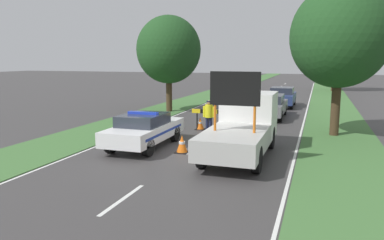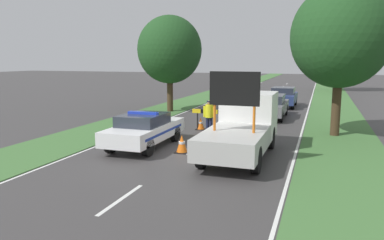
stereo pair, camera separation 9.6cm
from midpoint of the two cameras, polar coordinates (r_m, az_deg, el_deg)
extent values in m
plane|color=#3D3A3A|center=(14.97, -0.37, -4.71)|extent=(160.00, 160.00, 0.00)
cube|color=silver|center=(10.16, -10.81, -11.77)|extent=(0.12, 2.28, 0.01)
cube|color=silver|center=(15.46, 0.27, -4.25)|extent=(0.12, 2.28, 0.01)
cube|color=silver|center=(21.16, 5.45, -0.59)|extent=(0.12, 2.28, 0.01)
cube|color=silver|center=(27.00, 8.41, 1.50)|extent=(0.12, 2.28, 0.01)
cube|color=silver|center=(32.92, 10.31, 2.85)|extent=(0.12, 2.28, 0.01)
cube|color=silver|center=(38.87, 11.64, 3.78)|extent=(0.12, 2.28, 0.01)
cube|color=silver|center=(44.85, 12.61, 4.46)|extent=(0.12, 2.28, 0.01)
cube|color=silver|center=(50.84, 13.36, 4.99)|extent=(0.12, 2.28, 0.01)
cube|color=silver|center=(56.84, 13.95, 5.40)|extent=(0.12, 2.28, 0.01)
cube|color=silver|center=(28.82, 0.89, 2.09)|extent=(0.10, 64.43, 0.01)
cube|color=silver|center=(27.47, 16.97, 1.33)|extent=(0.10, 64.43, 0.01)
cube|color=#427038|center=(35.51, 1.42, 3.48)|extent=(3.30, 120.00, 0.03)
cube|color=#427038|center=(33.93, 20.31, 2.63)|extent=(3.30, 120.00, 0.03)
cube|color=white|center=(15.67, -7.38, -1.72)|extent=(1.84, 4.48, 0.59)
cube|color=#282D38|center=(15.46, -7.64, 0.07)|extent=(1.62, 2.06, 0.45)
cylinder|color=black|center=(17.30, -7.72, -1.68)|extent=(0.24, 0.71, 0.71)
cylinder|color=black|center=(16.66, -2.79, -2.03)|extent=(0.24, 0.71, 0.71)
cylinder|color=black|center=(14.92, -12.47, -3.59)|extent=(0.24, 0.71, 0.71)
cylinder|color=black|center=(14.17, -6.92, -4.11)|extent=(0.24, 0.71, 0.71)
cube|color=#1E38C6|center=(15.42, -7.66, 1.07)|extent=(1.29, 0.24, 0.10)
cube|color=#193399|center=(15.67, -7.39, -1.61)|extent=(1.85, 3.68, 0.10)
cube|color=black|center=(17.72, -4.14, -0.58)|extent=(1.01, 0.08, 0.35)
cube|color=white|center=(15.61, 8.53, 0.85)|extent=(2.07, 2.07, 1.82)
cube|color=#232833|center=(16.56, 9.19, 2.46)|extent=(1.76, 0.04, 0.80)
cube|color=#B2B2AD|center=(12.95, 6.21, -3.33)|extent=(2.07, 3.64, 0.72)
cylinder|color=#D16619|center=(12.96, 3.32, 0.36)|extent=(0.09, 0.09, 0.90)
cylinder|color=#D16619|center=(12.67, 9.29, 0.05)|extent=(0.09, 0.09, 0.90)
cube|color=black|center=(12.68, 6.36, 4.78)|extent=(1.71, 0.12, 1.14)
cylinder|color=black|center=(15.95, 5.21, -2.23)|extent=(0.24, 0.89, 0.89)
cylinder|color=black|center=(15.63, 11.76, -2.63)|extent=(0.24, 0.89, 0.89)
cylinder|color=black|center=(12.58, 1.36, -5.35)|extent=(0.24, 0.89, 0.89)
cylinder|color=black|center=(12.18, 9.66, -5.98)|extent=(0.24, 0.89, 0.89)
cylinder|color=black|center=(19.26, 0.63, -0.22)|extent=(0.07, 0.07, 0.88)
cylinder|color=black|center=(18.71, 6.90, -0.57)|extent=(0.07, 0.07, 0.88)
cube|color=yellow|center=(19.19, 0.51, 1.38)|extent=(0.45, 0.08, 0.21)
cube|color=black|center=(19.06, 1.79, 1.32)|extent=(0.45, 0.08, 0.21)
cube|color=yellow|center=(18.93, 3.08, 1.26)|extent=(0.45, 0.08, 0.21)
cube|color=black|center=(18.82, 4.40, 1.20)|extent=(0.45, 0.08, 0.21)
cube|color=yellow|center=(18.71, 5.73, 1.13)|extent=(0.45, 0.08, 0.21)
cube|color=black|center=(18.62, 7.07, 1.07)|extent=(0.45, 0.08, 0.21)
cylinder|color=#191E38|center=(18.22, 2.16, -0.86)|extent=(0.15, 0.15, 0.82)
cylinder|color=#191E38|center=(18.17, 2.68, -0.89)|extent=(0.15, 0.15, 0.82)
cylinder|color=yellow|center=(18.08, 2.44, 1.37)|extent=(0.38, 0.38, 0.62)
cylinder|color=yellow|center=(18.15, 1.72, 1.31)|extent=(0.12, 0.12, 0.53)
cylinder|color=yellow|center=(18.02, 3.15, 1.24)|extent=(0.12, 0.12, 0.53)
sphere|color=#A57A5B|center=(18.03, 2.44, 2.68)|extent=(0.21, 0.21, 0.21)
cylinder|color=#141933|center=(18.02, 2.45, 2.86)|extent=(0.24, 0.24, 0.05)
cylinder|color=#191E38|center=(17.92, 4.75, -0.98)|extent=(0.16, 0.16, 0.87)
cylinder|color=#191E38|center=(17.88, 5.31, -1.01)|extent=(0.16, 0.16, 0.87)
cylinder|color=#3D3D42|center=(17.78, 5.06, 1.42)|extent=(0.40, 0.40, 0.65)
cylinder|color=#3D3D42|center=(17.85, 4.29, 1.35)|extent=(0.13, 0.13, 0.56)
cylinder|color=#3D3D42|center=(17.73, 5.84, 1.28)|extent=(0.13, 0.13, 0.56)
sphere|color=beige|center=(17.73, 5.09, 2.83)|extent=(0.23, 0.23, 0.23)
cube|color=black|center=(19.42, 1.10, -1.41)|extent=(0.46, 0.46, 0.03)
cone|color=orange|center=(19.36, 1.11, -0.48)|extent=(0.40, 0.40, 0.61)
cylinder|color=white|center=(19.36, 1.11, -0.39)|extent=(0.22, 0.22, 0.09)
cube|color=black|center=(17.85, 9.87, -2.51)|extent=(0.42, 0.42, 0.03)
cone|color=orange|center=(17.79, 9.90, -1.59)|extent=(0.36, 0.36, 0.55)
cylinder|color=white|center=(17.79, 9.90, -1.50)|extent=(0.20, 0.20, 0.08)
cube|color=black|center=(14.71, -1.72, -4.91)|extent=(0.50, 0.50, 0.03)
cone|color=orange|center=(14.63, -1.72, -3.60)|extent=(0.43, 0.43, 0.66)
cylinder|color=white|center=(14.62, -1.72, -3.47)|extent=(0.24, 0.24, 0.09)
cube|color=slate|center=(23.74, 11.63, 1.91)|extent=(1.82, 4.69, 0.62)
cube|color=#282D38|center=(23.54, 11.63, 3.21)|extent=(1.60, 2.16, 0.49)
cylinder|color=black|center=(25.31, 10.25, 1.70)|extent=(0.24, 0.67, 0.67)
cylinder|color=black|center=(25.13, 13.81, 1.52)|extent=(0.24, 0.67, 0.67)
cylinder|color=black|center=(22.47, 9.14, 0.77)|extent=(0.24, 0.67, 0.67)
cylinder|color=black|center=(22.26, 13.15, 0.57)|extent=(0.24, 0.67, 0.67)
cube|color=navy|center=(29.46, 13.48, 3.28)|extent=(1.84, 4.38, 0.67)
cube|color=#282D38|center=(29.28, 13.50, 4.39)|extent=(1.62, 2.02, 0.50)
cylinder|color=black|center=(30.92, 12.22, 2.98)|extent=(0.24, 0.66, 0.66)
cylinder|color=black|center=(30.78, 15.18, 2.84)|extent=(0.24, 0.66, 0.66)
cylinder|color=black|center=(28.24, 11.58, 2.42)|extent=(0.24, 0.66, 0.66)
cylinder|color=black|center=(28.09, 14.82, 2.26)|extent=(0.24, 0.66, 0.66)
cube|color=maroon|center=(36.83, 8.15, 4.69)|extent=(1.81, 4.49, 0.68)
cube|color=#282D38|center=(36.65, 8.13, 5.63)|extent=(1.59, 2.07, 0.55)
cylinder|color=black|center=(38.37, 7.37, 4.38)|extent=(0.24, 0.75, 0.75)
cylinder|color=black|center=(38.09, 9.68, 4.29)|extent=(0.24, 0.75, 0.75)
cylinder|color=black|center=(35.65, 6.48, 4.02)|extent=(0.24, 0.75, 0.75)
cylinder|color=black|center=(35.35, 8.96, 3.92)|extent=(0.24, 0.75, 0.75)
cylinder|color=#42301E|center=(25.93, -3.62, 4.16)|extent=(0.41, 0.41, 2.61)
ellipsoid|color=#1E471E|center=(25.84, -3.69, 10.67)|extent=(4.36, 4.36, 4.58)
cylinder|color=#42301E|center=(18.90, 20.91, 2.17)|extent=(0.42, 0.42, 2.96)
ellipsoid|color=#1E471E|center=(18.80, 21.48, 11.80)|extent=(4.51, 4.51, 4.74)
cylinder|color=#42301E|center=(45.23, 21.06, 6.01)|extent=(0.40, 0.40, 3.00)
ellipsoid|color=#1E471E|center=(45.18, 21.29, 9.89)|extent=(4.16, 4.16, 4.37)
cylinder|color=#42301E|center=(45.18, 20.73, 6.44)|extent=(0.43, 0.43, 3.65)
ellipsoid|color=#1E471E|center=(45.18, 21.00, 11.14)|extent=(5.02, 5.02, 5.27)
camera|label=1|loc=(0.05, -90.18, -0.03)|focal=35.00mm
camera|label=2|loc=(0.05, 89.82, 0.03)|focal=35.00mm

